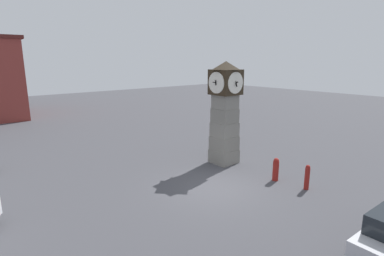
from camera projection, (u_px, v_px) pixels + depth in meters
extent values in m
plane|color=#424247|center=(215.00, 188.00, 13.07)|extent=(85.32, 85.32, 0.00)
cube|color=slate|center=(224.00, 156.00, 16.23)|extent=(1.22, 1.22, 0.74)
cube|color=slate|center=(224.00, 143.00, 16.07)|extent=(1.18, 1.18, 0.74)
cube|color=gray|center=(224.00, 129.00, 15.90)|extent=(1.13, 1.13, 0.74)
cube|color=gray|center=(225.00, 116.00, 15.74)|extent=(1.08, 1.08, 0.74)
cube|color=gray|center=(225.00, 102.00, 15.57)|extent=(1.03, 1.03, 0.74)
cube|color=#2D2316|center=(226.00, 82.00, 15.35)|extent=(1.31, 1.31, 1.28)
cylinder|color=white|center=(216.00, 81.00, 15.85)|extent=(1.07, 0.04, 1.07)
cube|color=black|center=(216.00, 81.00, 15.87)|extent=(0.06, 0.24, 0.09)
cube|color=black|center=(216.00, 81.00, 15.87)|extent=(0.04, 0.29, 0.33)
cylinder|color=white|center=(235.00, 83.00, 14.85)|extent=(1.07, 0.04, 1.07)
cube|color=black|center=(236.00, 83.00, 14.82)|extent=(0.06, 0.23, 0.14)
cube|color=black|center=(236.00, 83.00, 14.82)|extent=(0.04, 0.17, 0.39)
cylinder|color=white|center=(234.00, 82.00, 15.77)|extent=(0.04, 1.07, 1.07)
cube|color=black|center=(235.00, 81.00, 15.79)|extent=(0.23, 0.06, 0.15)
cube|color=black|center=(235.00, 81.00, 15.79)|extent=(0.34, 0.04, 0.28)
cylinder|color=white|center=(216.00, 83.00, 14.93)|extent=(0.04, 1.07, 1.07)
cube|color=black|center=(216.00, 83.00, 14.90)|extent=(0.07, 0.06, 0.24)
cube|color=black|center=(216.00, 83.00, 14.90)|extent=(0.40, 0.04, 0.11)
pyramid|color=#2D2316|center=(226.00, 65.00, 15.16)|extent=(1.37, 1.37, 0.42)
cylinder|color=maroon|center=(307.00, 179.00, 12.82)|extent=(0.21, 0.21, 0.98)
sphere|color=maroon|center=(308.00, 167.00, 12.71)|extent=(0.19, 0.19, 0.19)
cylinder|color=maroon|center=(276.00, 171.00, 13.78)|extent=(0.27, 0.27, 0.92)
sphere|color=maroon|center=(276.00, 161.00, 13.67)|extent=(0.25, 0.25, 0.25)
cylinder|color=black|center=(359.00, 254.00, 8.12)|extent=(0.65, 0.25, 0.64)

